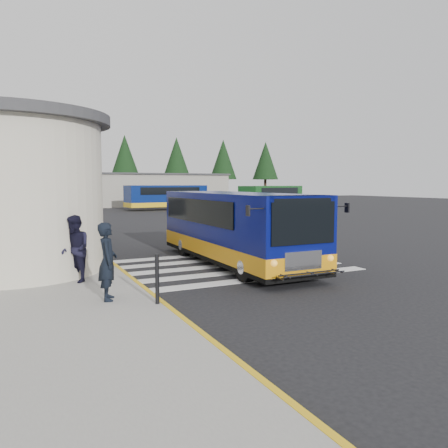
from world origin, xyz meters
name	(u,v)px	position (x,y,z in m)	size (l,w,h in m)	color
ground	(227,261)	(0.00, 0.00, 0.00)	(140.00, 140.00, 0.00)	black
curb_strip	(96,251)	(-4.05, 4.00, 0.08)	(0.12, 34.00, 0.16)	gold
crosswalk	(224,266)	(-0.50, -0.80, 0.01)	(8.00, 5.35, 0.01)	silver
depot_building	(125,190)	(6.00, 42.00, 2.11)	(26.40, 8.40, 4.20)	gray
tree_line	(113,157)	(6.29, 50.00, 6.77)	(58.40, 4.40, 10.00)	black
transit_bus	(234,230)	(0.00, -0.64, 1.22)	(3.28, 9.05, 2.54)	#080E5D
pedestrian_a	(108,261)	(-5.13, -4.17, 1.06)	(0.66, 0.44, 1.82)	black
pedestrian_b	(75,249)	(-5.57, -1.87, 1.08)	(0.90, 0.70, 1.86)	black
bollard	(157,279)	(-4.20, -4.99, 0.72)	(0.09, 0.09, 1.14)	black
far_bus_a	(166,196)	(8.27, 31.89, 1.51)	(9.19, 3.40, 2.32)	#071956
far_bus_b	(272,196)	(19.17, 27.47, 1.47)	(9.07, 5.47, 2.27)	#114116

